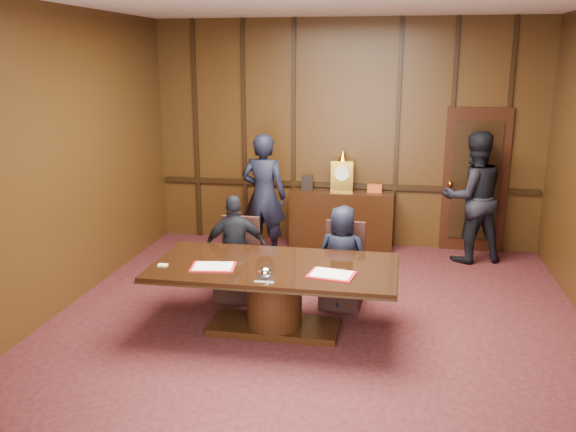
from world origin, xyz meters
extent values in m
plane|color=black|center=(0.00, 0.00, 0.00)|extent=(7.00, 7.00, 0.00)
cube|color=black|center=(0.00, 3.50, 1.75)|extent=(6.00, 0.04, 3.50)
cube|color=black|center=(0.00, -3.50, 1.75)|extent=(6.00, 0.04, 3.50)
cube|color=black|center=(-3.00, 0.00, 1.75)|extent=(0.04, 7.00, 3.50)
cube|color=black|center=(0.00, 3.47, 0.95)|extent=(5.90, 0.05, 0.08)
cube|color=black|center=(2.00, 3.46, 1.10)|extent=(0.95, 0.06, 2.20)
sphere|color=gold|center=(1.63, 3.39, 1.05)|extent=(0.08, 0.08, 0.08)
cube|color=black|center=(0.00, 3.26, 0.45)|extent=(1.60, 0.45, 0.90)
cube|color=black|center=(-0.70, 3.26, 0.03)|extent=(0.12, 0.40, 0.06)
cube|color=black|center=(0.70, 3.26, 0.03)|extent=(0.12, 0.40, 0.06)
cube|color=gold|center=(0.00, 3.26, 1.14)|extent=(0.34, 0.18, 0.48)
cylinder|color=white|center=(0.00, 3.16, 1.20)|extent=(0.22, 0.03, 0.22)
cone|color=gold|center=(0.00, 3.26, 1.46)|extent=(0.14, 0.14, 0.16)
cube|color=black|center=(-0.55, 3.28, 1.01)|extent=(0.18, 0.04, 0.22)
cube|color=#C14016|center=(0.50, 3.28, 0.96)|extent=(0.22, 0.12, 0.12)
cube|color=black|center=(-0.41, 0.06, 0.04)|extent=(1.40, 0.60, 0.08)
cylinder|color=black|center=(-0.41, 0.06, 0.39)|extent=(0.60, 0.60, 0.62)
cube|color=black|center=(-0.41, 0.06, 0.71)|extent=(2.62, 1.32, 0.02)
cube|color=black|center=(-0.41, 0.06, 0.73)|extent=(2.60, 1.30, 0.06)
cube|color=#B41014|center=(-1.03, -0.14, 0.77)|extent=(0.50, 0.39, 0.01)
cube|color=white|center=(-1.03, -0.14, 0.78)|extent=(0.44, 0.33, 0.01)
cube|color=#B41014|center=(0.23, -0.14, 0.77)|extent=(0.51, 0.40, 0.01)
cube|color=white|center=(0.23, -0.14, 0.78)|extent=(0.44, 0.34, 0.01)
cube|color=white|center=(-0.41, -0.39, 0.77)|extent=(0.20, 0.14, 0.01)
ellipsoid|color=white|center=(-0.41, -0.39, 0.82)|extent=(0.13, 0.13, 0.10)
cube|color=#F8D779|center=(-1.57, -0.18, 0.77)|extent=(0.10, 0.07, 0.01)
cube|color=black|center=(-1.06, 0.91, 0.23)|extent=(0.48, 0.48, 0.46)
cube|color=black|center=(-1.06, 1.12, 0.72)|extent=(0.48, 0.06, 0.55)
cylinder|color=black|center=(-1.26, 0.71, 0.12)|extent=(0.04, 0.04, 0.23)
cylinder|color=black|center=(-0.86, 1.11, 0.12)|extent=(0.04, 0.04, 0.23)
cube|color=black|center=(0.24, 0.91, 0.23)|extent=(0.51, 0.51, 0.46)
cube|color=black|center=(0.25, 1.12, 0.72)|extent=(0.48, 0.09, 0.55)
cylinder|color=black|center=(0.04, 0.71, 0.12)|extent=(0.04, 0.04, 0.23)
cylinder|color=black|center=(0.44, 1.11, 0.12)|extent=(0.04, 0.04, 0.23)
imported|color=black|center=(-1.06, 0.86, 0.66)|extent=(0.83, 0.52, 1.32)
imported|color=black|center=(0.24, 0.86, 0.62)|extent=(0.65, 0.47, 1.24)
imported|color=black|center=(-1.09, 2.59, 0.93)|extent=(0.71, 0.50, 1.86)
imported|color=black|center=(1.92, 2.94, 0.95)|extent=(1.12, 0.99, 1.91)
camera|label=1|loc=(0.85, -5.98, 2.90)|focal=38.00mm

